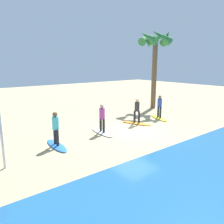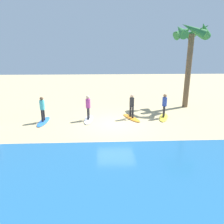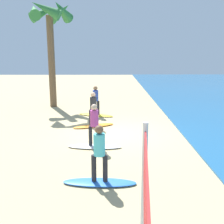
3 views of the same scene
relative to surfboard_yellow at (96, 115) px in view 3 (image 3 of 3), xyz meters
name	(u,v)px [view 3 (image 3 of 3)]	position (x,y,z in m)	size (l,w,h in m)	color
ground_plane	(115,134)	(3.47, 1.08, -0.04)	(60.00, 60.00, 0.00)	tan
surfboard_yellow	(96,115)	(0.00, 0.00, 0.00)	(2.10, 0.56, 0.09)	yellow
surfer_yellow	(96,98)	(0.00, 0.00, 0.99)	(0.32, 0.44, 1.64)	#232328
surfboard_orange	(94,126)	(2.30, 0.02, 0.00)	(2.10, 0.56, 0.09)	orange
surfer_orange	(93,106)	(2.30, 0.02, 0.99)	(0.32, 0.44, 1.64)	#232328
surfboard_white	(95,146)	(5.30, 0.25, 0.00)	(2.10, 0.56, 0.09)	white
surfer_white	(94,122)	(5.30, 0.25, 0.99)	(0.32, 0.46, 1.64)	#232328
surfboard_blue	(100,182)	(8.27, 0.56, 0.00)	(2.10, 0.56, 0.09)	blue
surfer_blue	(99,150)	(8.27, 0.56, 0.99)	(0.32, 0.46, 1.64)	#232328
palm_tree	(50,22)	(-2.68, -2.98, 5.40)	(2.88, 3.03, 6.79)	brown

